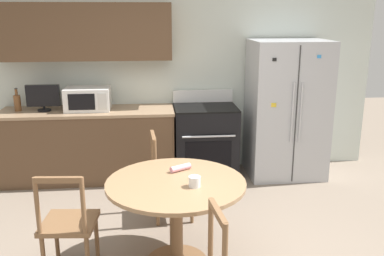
# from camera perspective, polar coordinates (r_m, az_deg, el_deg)

# --- Properties ---
(back_wall) EXTENTS (5.20, 0.44, 2.60)m
(back_wall) POSITION_cam_1_polar(r_m,az_deg,el_deg) (5.58, -5.10, 8.72)
(back_wall) COLOR silver
(back_wall) RESTS_ON ground_plane
(kitchen_counter) EXTENTS (2.14, 0.64, 0.90)m
(kitchen_counter) POSITION_cam_1_polar(r_m,az_deg,el_deg) (5.55, -13.52, -2.18)
(kitchen_counter) COLOR brown
(kitchen_counter) RESTS_ON ground_plane
(refrigerator) EXTENTS (0.95, 0.75, 1.74)m
(refrigerator) POSITION_cam_1_polar(r_m,az_deg,el_deg) (5.58, 12.51, 2.44)
(refrigerator) COLOR #B2B5BA
(refrigerator) RESTS_ON ground_plane
(oven_range) EXTENTS (0.78, 0.68, 1.08)m
(oven_range) POSITION_cam_1_polar(r_m,az_deg,el_deg) (5.50, 1.76, -1.71)
(oven_range) COLOR black
(oven_range) RESTS_ON ground_plane
(microwave) EXTENTS (0.54, 0.39, 0.28)m
(microwave) POSITION_cam_1_polar(r_m,az_deg,el_deg) (5.42, -13.71, 3.82)
(microwave) COLOR white
(microwave) RESTS_ON kitchen_counter
(countertop_tv) EXTENTS (0.40, 0.16, 0.32)m
(countertop_tv) POSITION_cam_1_polar(r_m,az_deg,el_deg) (5.50, -19.23, 3.94)
(countertop_tv) COLOR black
(countertop_tv) RESTS_ON kitchen_counter
(counter_bottle) EXTENTS (0.08, 0.08, 0.28)m
(counter_bottle) POSITION_cam_1_polar(r_m,az_deg,el_deg) (5.63, -22.26, 3.19)
(counter_bottle) COLOR brown
(counter_bottle) RESTS_ON kitchen_counter
(dining_table) EXTENTS (1.14, 1.14, 0.75)m
(dining_table) POSITION_cam_1_polar(r_m,az_deg,el_deg) (3.55, -2.15, -9.44)
(dining_table) COLOR #997551
(dining_table) RESTS_ON ground_plane
(dining_chair_left) EXTENTS (0.45, 0.45, 0.90)m
(dining_chair_left) POSITION_cam_1_polar(r_m,az_deg,el_deg) (3.64, -16.17, -12.20)
(dining_chair_left) COLOR brown
(dining_chair_left) RESTS_ON ground_plane
(dining_chair_far) EXTENTS (0.45, 0.45, 0.90)m
(dining_chair_far) POSITION_cam_1_polar(r_m,az_deg,el_deg) (4.41, -2.98, -6.63)
(dining_chair_far) COLOR brown
(dining_chair_far) RESTS_ON ground_plane
(candle_glass) EXTENTS (0.09, 0.09, 0.09)m
(candle_glass) POSITION_cam_1_polar(r_m,az_deg,el_deg) (3.37, 0.34, -7.24)
(candle_glass) COLOR silver
(candle_glass) RESTS_ON dining_table
(folded_napkin) EXTENTS (0.19, 0.14, 0.05)m
(folded_napkin) POSITION_cam_1_polar(r_m,az_deg,el_deg) (3.70, -1.54, -5.32)
(folded_napkin) COLOR pink
(folded_napkin) RESTS_ON dining_table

